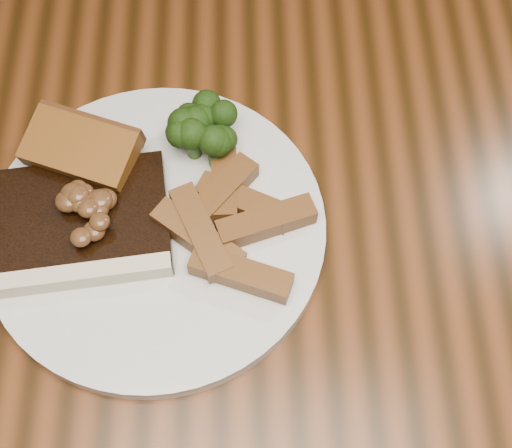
{
  "coord_description": "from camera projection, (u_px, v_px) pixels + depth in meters",
  "views": [
    {
      "loc": [
        -0.02,
        -0.28,
        1.33
      ],
      "look_at": [
        -0.01,
        -0.0,
        0.78
      ],
      "focal_mm": 50.0,
      "sensor_mm": 36.0,
      "label": 1
    }
  ],
  "objects": [
    {
      "name": "steak_bone",
      "position": [
        77.0,
        278.0,
        0.61
      ],
      "size": [
        0.16,
        0.03,
        0.02
      ],
      "primitive_type": "cube",
      "rotation": [
        0.0,
        0.0,
        0.12
      ],
      "color": "beige",
      "rests_on": "plate"
    },
    {
      "name": "broccoli_cluster",
      "position": [
        197.0,
        141.0,
        0.66
      ],
      "size": [
        0.08,
        0.08,
        0.04
      ],
      "primitive_type": null,
      "color": "#1A390D",
      "rests_on": "plate"
    },
    {
      "name": "plate",
      "position": [
        157.0,
        230.0,
        0.65
      ],
      "size": [
        0.31,
        0.31,
        0.01
      ],
      "primitive_type": "cylinder",
      "rotation": [
        0.0,
        0.0,
        -0.01
      ],
      "color": "silver",
      "rests_on": "dining_table"
    },
    {
      "name": "steak",
      "position": [
        82.0,
        223.0,
        0.63
      ],
      "size": [
        0.17,
        0.13,
        0.02
      ],
      "primitive_type": "cube",
      "rotation": [
        0.0,
        0.0,
        0.12
      ],
      "color": "black",
      "rests_on": "plate"
    },
    {
      "name": "dining_table",
      "position": [
        271.0,
        278.0,
        0.73
      ],
      "size": [
        1.6,
        0.9,
        0.75
      ],
      "color": "#552A11",
      "rests_on": "ground"
    },
    {
      "name": "ground",
      "position": [
        264.0,
        417.0,
        1.32
      ],
      "size": [
        4.5,
        4.5,
        0.0
      ],
      "primitive_type": "plane",
      "color": "#321D0B",
      "rests_on": "ground"
    },
    {
      "name": "garlic_bread",
      "position": [
        85.0,
        161.0,
        0.66
      ],
      "size": [
        0.11,
        0.09,
        0.02
      ],
      "primitive_type": "cube",
      "rotation": [
        0.0,
        0.0,
        -0.36
      ],
      "color": "brown",
      "rests_on": "plate"
    },
    {
      "name": "mushroom_pile",
      "position": [
        89.0,
        210.0,
        0.61
      ],
      "size": [
        0.06,
        0.06,
        0.03
      ],
      "primitive_type": null,
      "color": "#56381B",
      "rests_on": "steak"
    },
    {
      "name": "potato_wedges",
      "position": [
        236.0,
        219.0,
        0.63
      ],
      "size": [
        0.11,
        0.11,
        0.02
      ],
      "primitive_type": null,
      "color": "brown",
      "rests_on": "plate"
    }
  ]
}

